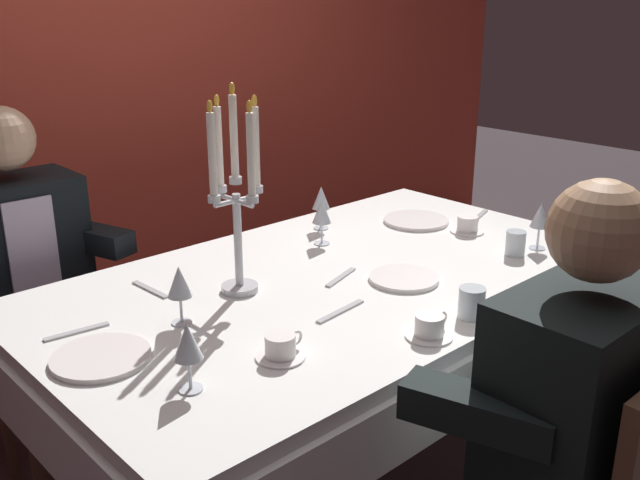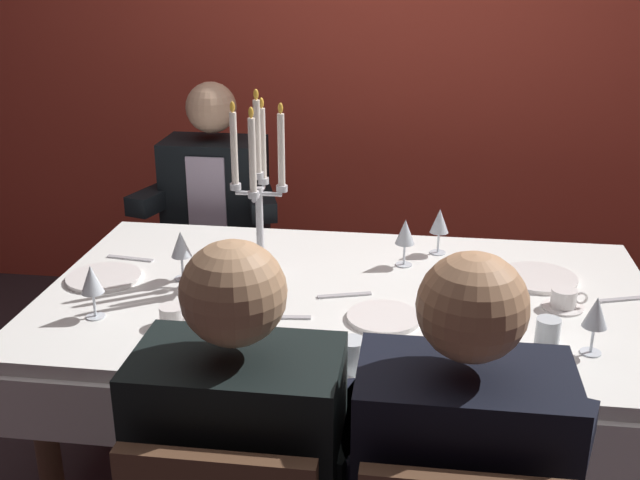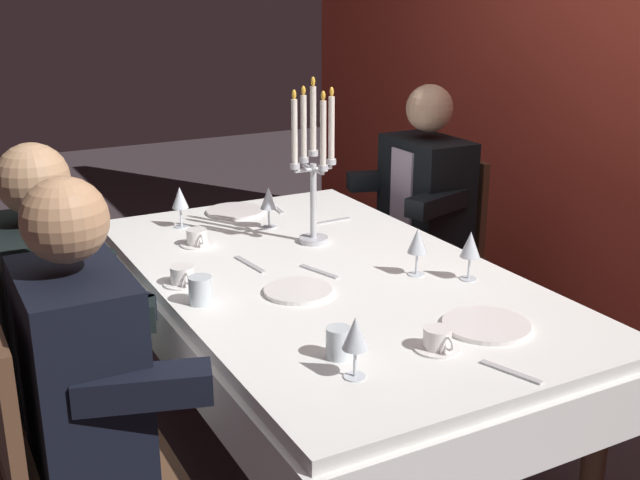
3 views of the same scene
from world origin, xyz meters
name	(u,v)px [view 2 (image 2 of 3)]	position (x,y,z in m)	size (l,w,h in m)	color
back_wall	(384,35)	(0.00, 1.66, 1.35)	(6.00, 0.12, 2.70)	#CE4532
dining_table	(347,327)	(0.00, 0.00, 0.62)	(1.94, 1.14, 0.74)	white
candelabra	(259,190)	(-0.30, 0.11, 1.03)	(0.19, 0.19, 0.61)	silver
dinner_plate_0	(538,278)	(0.60, 0.19, 0.75)	(0.25, 0.25, 0.01)	white
dinner_plate_1	(104,277)	(-0.80, 0.00, 0.75)	(0.24, 0.24, 0.01)	white
dinner_plate_2	(384,317)	(0.12, -0.17, 0.75)	(0.22, 0.22, 0.01)	white
wine_glass_0	(405,234)	(0.17, 0.25, 0.85)	(0.07, 0.07, 0.16)	silver
wine_glass_1	(596,314)	(0.68, -0.29, 0.85)	(0.07, 0.07, 0.16)	silver
wine_glass_2	(439,222)	(0.28, 0.38, 0.85)	(0.07, 0.07, 0.16)	silver
wine_glass_3	(92,281)	(-0.72, -0.26, 0.86)	(0.07, 0.07, 0.16)	silver
wine_glass_4	(181,246)	(-0.54, 0.04, 0.85)	(0.07, 0.07, 0.16)	silver
water_tumbler_0	(548,333)	(0.57, -0.27, 0.78)	(0.07, 0.07, 0.08)	silver
water_tumbler_1	(352,355)	(0.06, -0.46, 0.78)	(0.07, 0.07, 0.09)	silver
coffee_cup_0	(173,317)	(-0.47, -0.29, 0.77)	(0.13, 0.12, 0.06)	white
coffee_cup_1	(564,300)	(0.65, -0.02, 0.77)	(0.13, 0.12, 0.06)	white
coffee_cup_2	(284,356)	(-0.12, -0.46, 0.77)	(0.13, 0.12, 0.06)	white
knife_0	(278,317)	(-0.18, -0.20, 0.74)	(0.19, 0.02, 0.01)	#B7B7BC
fork_1	(219,250)	(-0.49, 0.30, 0.74)	(0.17, 0.02, 0.01)	#B7B7BC
spoon_2	(130,258)	(-0.78, 0.18, 0.74)	(0.17, 0.02, 0.01)	#B7B7BC
spoon_3	(344,295)	(-0.01, -0.02, 0.74)	(0.17, 0.02, 0.01)	#B7B7BC
fork_4	(624,299)	(0.85, 0.07, 0.74)	(0.17, 0.02, 0.01)	#B7B7BC
seated_diner_0	(216,200)	(-0.66, 0.89, 0.74)	(0.63, 0.48, 1.24)	brown
seated_diner_1	(240,468)	(-0.14, -0.89, 0.74)	(0.63, 0.48, 1.24)	brown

